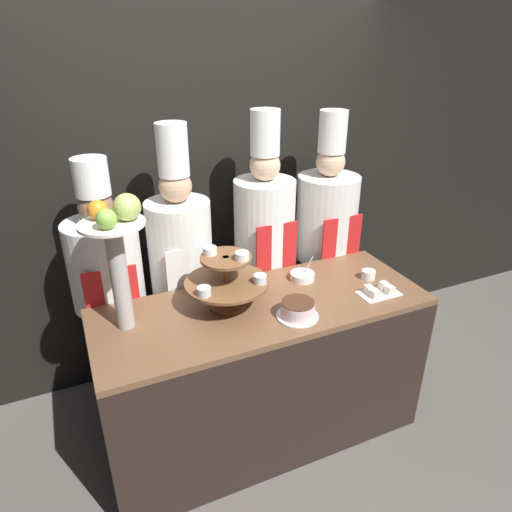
% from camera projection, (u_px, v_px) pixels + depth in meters
% --- Properties ---
extents(ground_plane, '(14.00, 14.00, 0.00)m').
position_uv_depth(ground_plane, '(287.00, 472.00, 2.62)').
color(ground_plane, '#5B5651').
extents(wall_back, '(10.00, 0.06, 2.80)m').
position_uv_depth(wall_back, '(206.00, 178.00, 3.07)').
color(wall_back, black).
rests_on(wall_back, ground_plane).
extents(buffet_counter, '(1.85, 0.70, 0.94)m').
position_uv_depth(buffet_counter, '(263.00, 371.00, 2.71)').
color(buffet_counter, black).
rests_on(buffet_counter, ground_plane).
extents(tiered_stand, '(0.45, 0.45, 0.34)m').
position_uv_depth(tiered_stand, '(227.00, 278.00, 2.41)').
color(tiered_stand, brown).
rests_on(tiered_stand, buffet_counter).
extents(fruit_pedestal, '(0.31, 0.31, 0.69)m').
position_uv_depth(fruit_pedestal, '(117.00, 244.00, 2.12)').
color(fruit_pedestal, '#B2ADA8').
rests_on(fruit_pedestal, buffet_counter).
extents(cake_round, '(0.22, 0.22, 0.09)m').
position_uv_depth(cake_round, '(298.00, 310.00, 2.37)').
color(cake_round, white).
rests_on(cake_round, buffet_counter).
extents(cup_white, '(0.08, 0.08, 0.05)m').
position_uv_depth(cup_white, '(368.00, 275.00, 2.76)').
color(cup_white, white).
rests_on(cup_white, buffet_counter).
extents(cake_square_tray, '(0.23, 0.14, 0.05)m').
position_uv_depth(cake_square_tray, '(379.00, 291.00, 2.59)').
color(cake_square_tray, white).
rests_on(cake_square_tray, buffet_counter).
extents(serving_bowl_far, '(0.15, 0.15, 0.15)m').
position_uv_depth(serving_bowl_far, '(302.00, 276.00, 2.75)').
color(serving_bowl_far, white).
rests_on(serving_bowl_far, buffet_counter).
extents(chef_left, '(0.41, 0.41, 1.70)m').
position_uv_depth(chef_left, '(109.00, 288.00, 2.69)').
color(chef_left, black).
rests_on(chef_left, ground_plane).
extents(chef_center_left, '(0.39, 0.39, 1.85)m').
position_uv_depth(chef_center_left, '(182.00, 267.00, 2.82)').
color(chef_center_left, black).
rests_on(chef_center_left, ground_plane).
extents(chef_center_right, '(0.39, 0.39, 1.88)m').
position_uv_depth(chef_center_right, '(264.00, 246.00, 3.01)').
color(chef_center_right, black).
rests_on(chef_center_right, ground_plane).
extents(chef_right, '(0.42, 0.42, 1.85)m').
position_uv_depth(chef_right, '(325.00, 238.00, 3.20)').
color(chef_right, black).
rests_on(chef_right, ground_plane).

